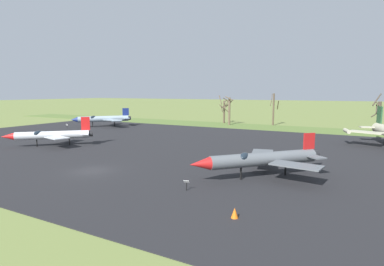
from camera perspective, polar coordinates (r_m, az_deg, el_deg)
name	(u,v)px	position (r m, az deg, el deg)	size (l,w,h in m)	color
ground_plane	(92,171)	(35.08, -17.88, -6.72)	(600.00, 600.00, 0.00)	olive
asphalt_apron	(173,147)	(47.49, -3.54, -2.64)	(98.09, 54.30, 0.05)	black
grass_verge_strip	(244,126)	(77.33, 9.58, 1.23)	(158.09, 12.00, 0.06)	#566E32
jet_fighter_front_left	(103,119)	(78.11, -16.02, 2.55)	(11.65, 12.30, 4.44)	#8EA3B2
info_placard_front_left	(67,126)	(77.03, -22.02, 1.24)	(0.48, 0.25, 1.11)	black
jet_fighter_front_right	(50,135)	(52.90, -24.64, -0.32)	(10.61, 10.40, 4.49)	silver
jet_fighter_rear_left	(261,159)	(31.14, 12.58, -4.69)	(11.24, 11.79, 4.24)	#565B60
info_placard_rear_left	(186,184)	(26.84, -1.02, -9.41)	(0.53, 0.35, 0.96)	black
bare_tree_far_left	(224,110)	(83.97, 5.89, 4.26)	(3.56, 2.40, 7.55)	brown
bare_tree_left_of_center	(229,109)	(79.88, 6.82, 4.32)	(2.62, 2.72, 7.41)	brown
bare_tree_center	(274,109)	(80.76, 14.81, 4.37)	(2.25, 2.21, 8.08)	brown
bare_tree_right_of_center	(378,115)	(76.10, 31.11, 2.89)	(1.99, 2.42, 8.15)	#42382D
traffic_cone	(235,213)	(21.59, 7.86, -14.42)	(0.53, 0.53, 0.75)	orange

